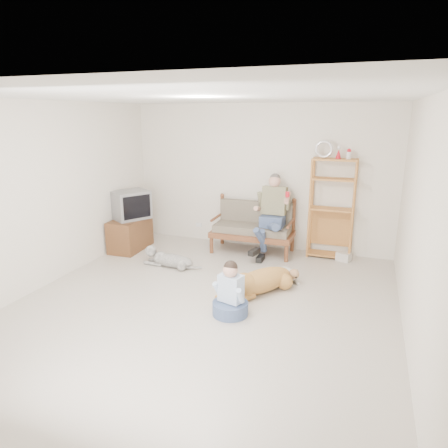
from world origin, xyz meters
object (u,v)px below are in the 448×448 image
at_px(etagere, 331,208).
at_px(golden_retriever, 255,281).
at_px(loveseat, 253,226).
at_px(tv_stand, 130,234).

bearing_deg(etagere, golden_retriever, -112.86).
xyz_separation_m(loveseat, tv_stand, (-2.24, -0.69, -0.19)).
height_order(tv_stand, golden_retriever, tv_stand).
relative_size(tv_stand, golden_retriever, 0.67).
bearing_deg(loveseat, tv_stand, -163.70).
height_order(etagere, tv_stand, etagere).
bearing_deg(tv_stand, golden_retriever, -23.77).
distance_m(etagere, golden_retriever, 2.24).
distance_m(etagere, tv_stand, 3.76).
bearing_deg(golden_retriever, loveseat, 140.90).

